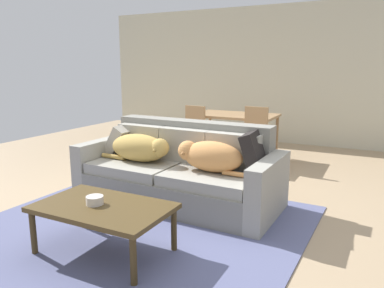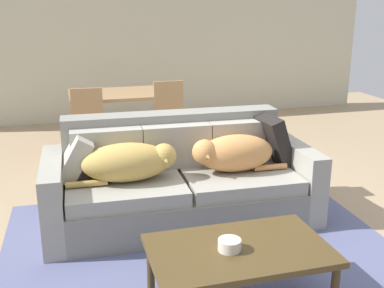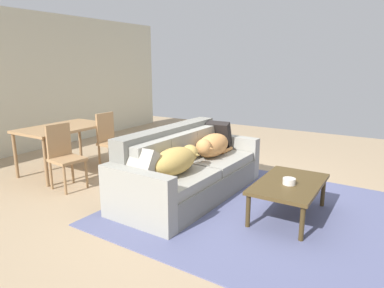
{
  "view_description": "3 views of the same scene",
  "coord_description": "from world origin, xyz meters",
  "px_view_note": "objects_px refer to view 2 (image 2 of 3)",
  "views": [
    {
      "loc": [
        1.74,
        -3.49,
        1.52
      ],
      "look_at": [
        -0.04,
        0.02,
        0.7
      ],
      "focal_mm": 34.65,
      "sensor_mm": 36.0,
      "label": 1
    },
    {
      "loc": [
        -1.16,
        -3.69,
        1.85
      ],
      "look_at": [
        -0.13,
        0.01,
        0.69
      ],
      "focal_mm": 44.34,
      "sensor_mm": 36.0,
      "label": 2
    },
    {
      "loc": [
        -3.92,
        -2.28,
        1.75
      ],
      "look_at": [
        -0.1,
        0.07,
        0.67
      ],
      "focal_mm": 32.23,
      "sensor_mm": 36.0,
      "label": 3
    }
  ],
  "objects_px": {
    "bowl_on_coffee_table": "(230,245)",
    "dining_chair_near_left": "(88,125)",
    "couch": "(179,182)",
    "throw_pillow_by_right_arm": "(272,140)",
    "dining_table": "(123,98)",
    "dog_on_left_cushion": "(130,162)",
    "dog_on_right_cushion": "(232,153)",
    "throw_pillow_by_left_arm": "(74,157)",
    "dining_chair_near_right": "(170,117)",
    "coffee_table": "(239,254)"
  },
  "relations": [
    {
      "from": "bowl_on_coffee_table",
      "to": "dining_chair_near_left",
      "type": "height_order",
      "value": "dining_chair_near_left"
    },
    {
      "from": "couch",
      "to": "bowl_on_coffee_table",
      "type": "xyz_separation_m",
      "value": [
        -0.04,
        -1.37,
        0.11
      ]
    },
    {
      "from": "throw_pillow_by_right_arm",
      "to": "dining_table",
      "type": "bearing_deg",
      "value": 115.46
    },
    {
      "from": "dog_on_left_cushion",
      "to": "dining_chair_near_left",
      "type": "height_order",
      "value": "dining_chair_near_left"
    },
    {
      "from": "dog_on_left_cushion",
      "to": "throw_pillow_by_right_arm",
      "type": "height_order",
      "value": "throw_pillow_by_right_arm"
    },
    {
      "from": "throw_pillow_by_right_arm",
      "to": "bowl_on_coffee_table",
      "type": "distance_m",
      "value": 1.68
    },
    {
      "from": "dog_on_right_cushion",
      "to": "throw_pillow_by_left_arm",
      "type": "relative_size",
      "value": 2.17
    },
    {
      "from": "throw_pillow_by_left_arm",
      "to": "dining_chair_near_right",
      "type": "relative_size",
      "value": 0.41
    },
    {
      "from": "throw_pillow_by_right_arm",
      "to": "dining_chair_near_right",
      "type": "height_order",
      "value": "dining_chair_near_right"
    },
    {
      "from": "dog_on_right_cushion",
      "to": "dining_chair_near_right",
      "type": "height_order",
      "value": "dining_chair_near_right"
    },
    {
      "from": "bowl_on_coffee_table",
      "to": "dining_table",
      "type": "xyz_separation_m",
      "value": [
        -0.14,
        3.6,
        0.22
      ]
    },
    {
      "from": "coffee_table",
      "to": "bowl_on_coffee_table",
      "type": "distance_m",
      "value": 0.11
    },
    {
      "from": "throw_pillow_by_left_arm",
      "to": "dining_chair_near_left",
      "type": "height_order",
      "value": "dining_chair_near_left"
    },
    {
      "from": "dog_on_right_cushion",
      "to": "bowl_on_coffee_table",
      "type": "xyz_separation_m",
      "value": [
        -0.47,
        -1.23,
        -0.16
      ]
    },
    {
      "from": "dog_on_right_cushion",
      "to": "dining_chair_near_right",
      "type": "xyz_separation_m",
      "value": [
        -0.11,
        1.84,
        -0.1
      ]
    },
    {
      "from": "dog_on_left_cushion",
      "to": "couch",
      "type": "bearing_deg",
      "value": 18.03
    },
    {
      "from": "couch",
      "to": "dining_chair_near_left",
      "type": "height_order",
      "value": "dining_chair_near_left"
    },
    {
      "from": "throw_pillow_by_left_arm",
      "to": "dining_table",
      "type": "relative_size",
      "value": 0.29
    },
    {
      "from": "bowl_on_coffee_table",
      "to": "coffee_table",
      "type": "bearing_deg",
      "value": 11.68
    },
    {
      "from": "coffee_table",
      "to": "dining_table",
      "type": "xyz_separation_m",
      "value": [
        -0.21,
        3.59,
        0.3
      ]
    },
    {
      "from": "throw_pillow_by_left_arm",
      "to": "dining_chair_near_left",
      "type": "bearing_deg",
      "value": 82.49
    },
    {
      "from": "dining_chair_near_right",
      "to": "dog_on_right_cushion",
      "type": "bearing_deg",
      "value": -84.96
    },
    {
      "from": "dog_on_right_cushion",
      "to": "bowl_on_coffee_table",
      "type": "relative_size",
      "value": 5.91
    },
    {
      "from": "throw_pillow_by_right_arm",
      "to": "bowl_on_coffee_table",
      "type": "height_order",
      "value": "throw_pillow_by_right_arm"
    },
    {
      "from": "dog_on_left_cushion",
      "to": "bowl_on_coffee_table",
      "type": "relative_size",
      "value": 6.38
    },
    {
      "from": "couch",
      "to": "bowl_on_coffee_table",
      "type": "bearing_deg",
      "value": -89.75
    },
    {
      "from": "throw_pillow_by_right_arm",
      "to": "dining_chair_near_left",
      "type": "bearing_deg",
      "value": 134.35
    },
    {
      "from": "dining_chair_near_right",
      "to": "throw_pillow_by_right_arm",
      "type": "bearing_deg",
      "value": -69.95
    },
    {
      "from": "throw_pillow_by_left_arm",
      "to": "dining_chair_near_left",
      "type": "xyz_separation_m",
      "value": [
        0.2,
        1.53,
        -0.12
      ]
    },
    {
      "from": "dog_on_right_cushion",
      "to": "dining_chair_near_left",
      "type": "height_order",
      "value": "dining_chair_near_left"
    },
    {
      "from": "couch",
      "to": "throw_pillow_by_right_arm",
      "type": "bearing_deg",
      "value": 3.26
    },
    {
      "from": "throw_pillow_by_left_arm",
      "to": "bowl_on_coffee_table",
      "type": "height_order",
      "value": "throw_pillow_by_left_arm"
    },
    {
      "from": "throw_pillow_by_right_arm",
      "to": "dining_chair_near_right",
      "type": "bearing_deg",
      "value": 108.46
    },
    {
      "from": "bowl_on_coffee_table",
      "to": "dog_on_right_cushion",
      "type": "bearing_deg",
      "value": 69.24
    },
    {
      "from": "dining_chair_near_right",
      "to": "throw_pillow_by_left_arm",
      "type": "bearing_deg",
      "value": -124.77
    },
    {
      "from": "throw_pillow_by_left_arm",
      "to": "dining_chair_near_left",
      "type": "relative_size",
      "value": 0.42
    },
    {
      "from": "couch",
      "to": "coffee_table",
      "type": "relative_size",
      "value": 2.11
    },
    {
      "from": "dog_on_right_cushion",
      "to": "throw_pillow_by_left_arm",
      "type": "bearing_deg",
      "value": 172.11
    },
    {
      "from": "dog_on_left_cushion",
      "to": "dining_table",
      "type": "relative_size",
      "value": 0.67
    },
    {
      "from": "coffee_table",
      "to": "bowl_on_coffee_table",
      "type": "height_order",
      "value": "bowl_on_coffee_table"
    },
    {
      "from": "dog_on_left_cushion",
      "to": "dining_chair_near_right",
      "type": "distance_m",
      "value": 1.98
    },
    {
      "from": "throw_pillow_by_left_arm",
      "to": "coffee_table",
      "type": "bearing_deg",
      "value": -57.75
    },
    {
      "from": "throw_pillow_by_right_arm",
      "to": "dining_chair_near_left",
      "type": "xyz_separation_m",
      "value": [
        -1.55,
        1.58,
        -0.15
      ]
    },
    {
      "from": "dog_on_left_cushion",
      "to": "dining_chair_near_right",
      "type": "bearing_deg",
      "value": 69.15
    },
    {
      "from": "dining_table",
      "to": "dog_on_right_cushion",
      "type": "bearing_deg",
      "value": -75.75
    },
    {
      "from": "throw_pillow_by_right_arm",
      "to": "dining_chair_near_left",
      "type": "height_order",
      "value": "dining_chair_near_left"
    },
    {
      "from": "dining_chair_near_left",
      "to": "dining_chair_near_right",
      "type": "relative_size",
      "value": 0.97
    },
    {
      "from": "dog_on_left_cushion",
      "to": "coffee_table",
      "type": "relative_size",
      "value": 0.82
    },
    {
      "from": "throw_pillow_by_right_arm",
      "to": "couch",
      "type": "bearing_deg",
      "value": -178.51
    },
    {
      "from": "dining_chair_near_right",
      "to": "couch",
      "type": "bearing_deg",
      "value": -99.04
    }
  ]
}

